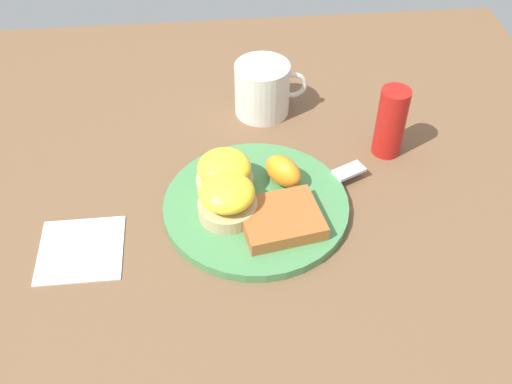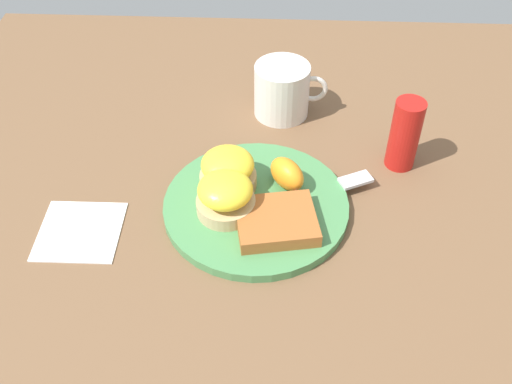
% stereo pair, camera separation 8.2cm
% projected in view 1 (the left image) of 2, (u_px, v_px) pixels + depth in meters
% --- Properties ---
extents(ground_plane, '(1.10, 1.10, 0.00)m').
position_uv_depth(ground_plane, '(256.00, 209.00, 0.84)').
color(ground_plane, brown).
extents(plate, '(0.26, 0.26, 0.01)m').
position_uv_depth(plate, '(256.00, 206.00, 0.84)').
color(plate, '#47844C').
rests_on(plate, ground_plane).
extents(sandwich_benedict_left, '(0.08, 0.08, 0.06)m').
position_uv_depth(sandwich_benedict_left, '(225.00, 173.00, 0.83)').
color(sandwich_benedict_left, tan).
rests_on(sandwich_benedict_left, plate).
extents(sandwich_benedict_right, '(0.08, 0.08, 0.06)m').
position_uv_depth(sandwich_benedict_right, '(227.00, 199.00, 0.80)').
color(sandwich_benedict_right, tan).
rests_on(sandwich_benedict_right, plate).
extents(hashbrown_patty, '(0.12, 0.11, 0.02)m').
position_uv_depth(hashbrown_patty, '(281.00, 219.00, 0.80)').
color(hashbrown_patty, '#9E5828').
rests_on(hashbrown_patty, plate).
extents(orange_wedge, '(0.07, 0.07, 0.04)m').
position_uv_depth(orange_wedge, '(283.00, 171.00, 0.85)').
color(orange_wedge, orange).
rests_on(orange_wedge, plate).
extents(fork, '(0.22, 0.11, 0.00)m').
position_uv_depth(fork, '(306.00, 189.00, 0.85)').
color(fork, silver).
rests_on(fork, plate).
extents(cup, '(0.12, 0.09, 0.09)m').
position_uv_depth(cup, '(263.00, 89.00, 0.98)').
color(cup, silver).
rests_on(cup, ground_plane).
extents(napkin, '(0.11, 0.11, 0.00)m').
position_uv_depth(napkin, '(81.00, 249.00, 0.79)').
color(napkin, white).
rests_on(napkin, ground_plane).
extents(condiment_bottle, '(0.04, 0.04, 0.11)m').
position_uv_depth(condiment_bottle, '(391.00, 122.00, 0.89)').
color(condiment_bottle, '#B21914').
rests_on(condiment_bottle, ground_plane).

